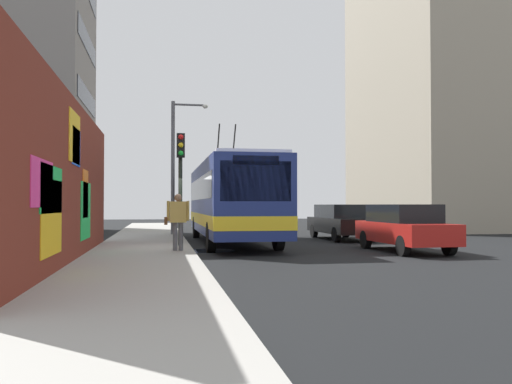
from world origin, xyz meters
name	(u,v)px	position (x,y,z in m)	size (l,w,h in m)	color
ground_plane	(191,251)	(0.00, 0.00, 0.00)	(80.00, 80.00, 0.00)	black
sidewalk_slab	(143,250)	(0.00, 1.60, 0.07)	(48.00, 3.20, 0.15)	#9E9B93
graffiti_wall	(69,182)	(-3.92, 3.35, 2.15)	(14.19, 0.32, 4.30)	maroon
building_far_left	(12,78)	(13.05, 9.20, 8.60)	(8.43, 8.08, 17.19)	gray
building_far_right	(438,67)	(13.95, -17.00, 10.68)	(12.99, 8.21, 21.36)	#9E937F
city_bus	(231,198)	(3.42, -1.80, 1.83)	(11.64, 2.60, 5.07)	navy
parked_car_red	(404,227)	(-1.49, -7.00, 0.83)	(4.51, 1.74, 1.58)	#B21E19
parked_car_black	(341,221)	(4.76, -7.00, 0.84)	(4.92, 1.81, 1.58)	black
pedestrian_at_curb	(178,217)	(-1.44, 0.50, 1.19)	(0.24, 0.77, 1.76)	#595960
traffic_light	(181,169)	(0.53, 0.35, 2.80)	(0.49, 0.28, 3.93)	#2D382D
street_lamp	(177,157)	(7.70, 0.25, 3.86)	(0.44, 1.78, 6.43)	#4C4C51
curbside_puddle	(209,251)	(0.00, -0.60, 0.00)	(1.76, 1.76, 0.00)	black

